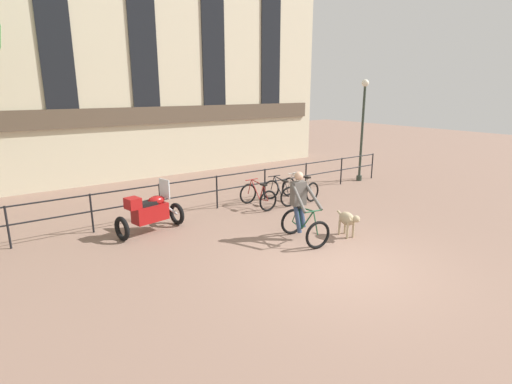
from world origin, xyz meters
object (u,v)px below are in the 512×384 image
Objects in this scene: parked_motorcycle at (150,212)px; parked_bicycle_mid_right at (300,188)px; dog at (348,219)px; street_lamp at (363,125)px; parked_bicycle_mid_left at (280,192)px; parked_bicycle_near_lamp at (258,196)px; cyclist_with_bike at (302,210)px.

parked_motorcycle reaches higher than parked_bicycle_mid_right.
street_lamp is at bearing 46.29° from dog.
dog is at bearing 85.52° from parked_bicycle_mid_left.
parked_bicycle_mid_right is (1.46, 3.43, -0.10)m from dog.
dog is 6.96m from street_lamp.
parked_bicycle_mid_left is at bearing -8.63° from parked_bicycle_mid_right.
parked_bicycle_mid_left is at bearing -98.75° from parked_motorcycle.
parked_bicycle_mid_right is at bearing -169.93° from street_lamp.
parked_bicycle_near_lamp is 5.99m from street_lamp.
cyclist_with_bike reaches higher than parked_bicycle_mid_left.
dog is at bearing -140.58° from parked_motorcycle.
cyclist_with_bike is at bearing 161.57° from dog.
cyclist_with_bike is 1.42× the size of parked_bicycle_mid_right.
dog is at bearing -142.21° from street_lamp.
parked_bicycle_mid_left is (0.89, 0.00, -0.00)m from parked_bicycle_near_lamp.
parked_bicycle_mid_right reaches higher than dog.
street_lamp is (3.85, 0.68, 1.91)m from parked_bicycle_mid_right.
parked_motorcycle is 1.55× the size of parked_bicycle_mid_right.
parked_bicycle_mid_left is 0.97× the size of parked_bicycle_mid_right.
parked_bicycle_mid_left is 0.29× the size of street_lamp.
parked_motorcycle is 0.46× the size of street_lamp.
parked_motorcycle is 5.42m from parked_bicycle_mid_right.
dog is 0.75× the size of parked_bicycle_mid_left.
parked_bicycle_near_lamp is at bearing -173.08° from street_lamp.
parked_motorcycle reaches higher than dog.
street_lamp reaches higher than dog.
parked_bicycle_near_lamp is 0.94× the size of parked_bicycle_mid_right.
cyclist_with_bike reaches higher than parked_motorcycle.
street_lamp is (4.75, 0.68, 1.91)m from parked_bicycle_mid_left.
parked_bicycle_mid_left is 0.89m from parked_bicycle_mid_right.
parked_bicycle_mid_left is at bearing -171.80° from street_lamp.
parked_motorcycle is at bearing 149.37° from dog.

